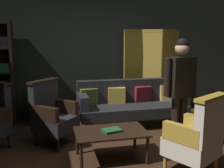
# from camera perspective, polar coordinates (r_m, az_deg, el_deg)

# --- Properties ---
(ground_plane) EXTENTS (10.00, 10.00, 0.00)m
(ground_plane) POSITION_cam_1_polar(r_m,az_deg,el_deg) (3.89, 2.86, -15.97)
(ground_plane) COLOR #331E11
(back_wall) EXTENTS (7.20, 0.10, 2.80)m
(back_wall) POSITION_cam_1_polar(r_m,az_deg,el_deg) (5.90, -3.76, 7.00)
(back_wall) COLOR black
(back_wall) RESTS_ON ground_plane
(folding_screen) EXTENTS (1.29, 0.28, 1.90)m
(folding_screen) POSITION_cam_1_polar(r_m,az_deg,el_deg) (5.98, 8.57, 2.96)
(folding_screen) COLOR #B29338
(folding_screen) RESTS_ON ground_plane
(velvet_couch) EXTENTS (2.12, 0.78, 0.88)m
(velvet_couch) POSITION_cam_1_polar(r_m,az_deg,el_deg) (5.20, 4.22, -3.92)
(velvet_couch) COLOR black
(velvet_couch) RESTS_ON ground_plane
(coffee_table) EXTENTS (1.00, 0.64, 0.42)m
(coffee_table) POSITION_cam_1_polar(r_m,az_deg,el_deg) (3.72, -0.27, -10.89)
(coffee_table) COLOR black
(coffee_table) RESTS_ON ground_plane
(armchair_gilt_accent) EXTENTS (0.79, 0.79, 1.04)m
(armchair_gilt_accent) POSITION_cam_1_polar(r_m,az_deg,el_deg) (3.47, 18.06, -10.94)
(armchair_gilt_accent) COLOR #B78E33
(armchair_gilt_accent) RESTS_ON ground_plane
(armchair_wing_right) EXTENTS (0.82, 0.82, 1.04)m
(armchair_wing_right) POSITION_cam_1_polar(r_m,az_deg,el_deg) (4.35, -12.93, -6.46)
(armchair_wing_right) COLOR black
(armchair_wing_right) RESTS_ON ground_plane
(standing_figure) EXTENTS (0.57, 0.31, 1.70)m
(standing_figure) POSITION_cam_1_polar(r_m,az_deg,el_deg) (3.92, 14.74, -0.27)
(standing_figure) COLOR black
(standing_figure) RESTS_ON ground_plane
(potted_plant) EXTENTS (0.57, 0.57, 0.87)m
(potted_plant) POSITION_cam_1_polar(r_m,az_deg,el_deg) (5.35, -15.86, -3.39)
(potted_plant) COLOR brown
(potted_plant) RESTS_ON ground_plane
(book_green_cloth) EXTENTS (0.29, 0.24, 0.04)m
(book_green_cloth) POSITION_cam_1_polar(r_m,az_deg,el_deg) (3.67, -0.03, -10.15)
(book_green_cloth) COLOR #1E4C28
(book_green_cloth) RESTS_ON coffee_table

